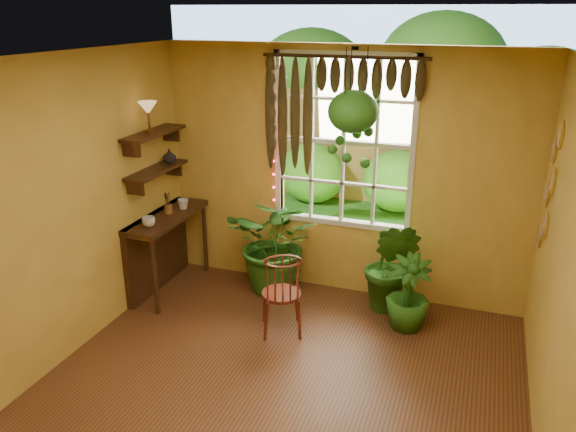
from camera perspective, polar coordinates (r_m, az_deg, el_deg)
name	(u,v)px	position (r m, az deg, el deg)	size (l,w,h in m)	color
floor	(265,411)	(4.76, -2.32, -19.17)	(4.50, 4.50, 0.00)	brown
ceiling	(259,63)	(3.69, -2.93, 15.25)	(4.50, 4.50, 0.00)	white
wall_back	(342,175)	(6.05, 5.48, 4.17)	(4.00, 4.00, 0.00)	gold
wall_left	(39,223)	(5.09, -23.93, -0.70)	(4.50, 4.50, 0.00)	gold
wall_right	(569,304)	(3.83, 26.66, -7.96)	(4.50, 4.50, 0.00)	gold
window	(344,142)	(5.99, 5.67, 7.46)	(1.52, 0.10, 1.86)	white
valance_vine	(334,88)	(5.80, 4.73, 12.85)	(1.70, 0.12, 1.10)	#3A1C0F
string_lights	(273,134)	(6.12, -1.51, 8.31)	(0.03, 0.03, 1.54)	#FF2633
wall_plates	(549,188)	(5.42, 24.98, 2.59)	(0.04, 0.32, 1.10)	#FFEFD0
counter_ledge	(160,242)	(6.48, -12.85, -2.63)	(0.40, 1.20, 0.90)	#3A1C0F
shelf_lower	(157,170)	(6.19, -13.19, 4.57)	(0.25, 0.90, 0.04)	#3A1C0F
shelf_upper	(154,133)	(6.10, -13.49, 8.19)	(0.25, 0.90, 0.04)	#3A1C0F
backyard	(420,112)	(10.48, 13.23, 10.24)	(14.00, 10.00, 12.00)	#28631C
windsor_chair	(282,305)	(5.56, -0.64, -9.02)	(0.51, 0.52, 1.04)	maroon
potted_plant_left	(277,243)	(6.26, -1.14, -2.73)	(1.03, 0.89, 1.15)	#194713
potted_plant_mid	(391,266)	(5.95, 10.47, -5.00)	(0.57, 0.46, 1.03)	#194713
potted_plant_right	(408,293)	(5.72, 12.10, -7.65)	(0.43, 0.43, 0.77)	#194713
hanging_basket	(353,118)	(5.54, 6.60, 9.87)	(0.49, 0.49, 1.15)	black
cup_a	(149,222)	(5.98, -13.98, -0.57)	(0.13, 0.13, 0.10)	silver
cup_b	(183,204)	(6.43, -10.61, 1.21)	(0.12, 0.12, 0.11)	beige
brush_jar	(168,203)	(6.30, -12.12, 1.30)	(0.08, 0.08, 0.30)	brown
shelf_vase	(169,156)	(6.38, -11.96, 5.99)	(0.14, 0.14, 0.15)	#B2AD99
tiffany_lamp	(148,110)	(5.97, -14.05, 10.41)	(0.20, 0.20, 0.33)	brown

